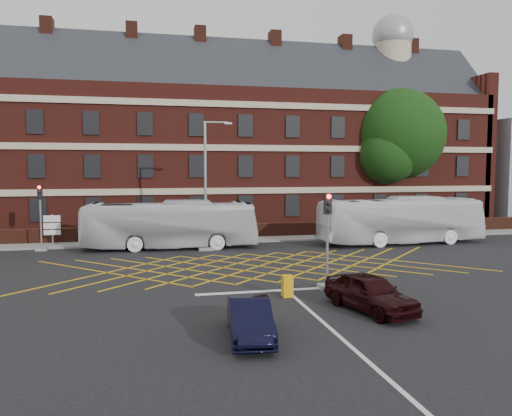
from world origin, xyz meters
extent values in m
plane|color=black|center=(0.00, 0.00, 0.00)|extent=(120.00, 120.00, 0.00)
cube|color=#541C15|center=(0.00, 22.00, 6.00)|extent=(50.00, 12.00, 12.00)
cube|color=black|center=(0.00, 22.00, 12.00)|extent=(51.00, 10.61, 10.61)
cube|color=#B7A88C|center=(0.00, 15.92, 7.00)|extent=(50.00, 0.18, 0.50)
cube|color=black|center=(0.00, 15.94, 5.50)|extent=(1.20, 0.14, 1.80)
cube|color=#481D13|center=(-7.00, 22.00, 16.50)|extent=(1.00, 1.40, 3.20)
cylinder|color=#B7A88C|center=(18.00, 22.00, 15.00)|extent=(3.60, 3.60, 6.00)
sphere|color=gray|center=(18.00, 22.00, 18.40)|extent=(4.00, 4.00, 4.00)
cube|color=#481D13|center=(0.00, 13.00, 0.55)|extent=(56.00, 0.50, 1.10)
cube|color=slate|center=(0.00, 12.00, 0.06)|extent=(60.00, 3.00, 0.12)
cube|color=#CC990C|center=(0.00, 2.00, 0.01)|extent=(8.22, 8.22, 0.02)
cube|color=silver|center=(0.00, -3.50, 0.01)|extent=(8.00, 0.30, 0.02)
cube|color=silver|center=(0.00, -10.00, 0.01)|extent=(0.15, 14.00, 0.02)
imported|color=silver|center=(-4.44, 9.17, 1.60)|extent=(11.64, 3.38, 3.20)
imported|color=white|center=(11.62, 7.84, 1.67)|extent=(12.09, 3.35, 3.34)
imported|color=black|center=(-2.80, -9.21, 0.61)|extent=(1.68, 3.81, 1.22)
imported|color=black|center=(2.22, -7.23, 0.71)|extent=(2.69, 4.44, 1.41)
cylinder|color=black|center=(16.10, 16.72, 3.38)|extent=(0.90, 0.90, 6.76)
sphere|color=black|center=(16.10, 16.72, 8.37)|extent=(8.03, 8.03, 8.03)
sphere|color=black|center=(14.60, 15.92, 6.56)|extent=(5.22, 5.22, 5.22)
sphere|color=black|center=(17.60, 17.52, 6.96)|extent=(4.82, 4.82, 4.82)
cube|color=slate|center=(1.83, -3.66, 0.10)|extent=(0.70, 0.70, 0.20)
cylinder|color=gray|center=(1.83, -3.66, 1.75)|extent=(0.12, 0.12, 3.50)
cube|color=black|center=(1.83, -3.66, 3.80)|extent=(0.30, 0.25, 0.95)
sphere|color=#FF0C05|center=(1.83, -3.80, 4.12)|extent=(0.20, 0.20, 0.20)
cube|color=slate|center=(-12.69, 10.12, 0.10)|extent=(0.70, 0.70, 0.20)
cylinder|color=gray|center=(-12.69, 10.12, 1.75)|extent=(0.12, 0.12, 3.50)
cube|color=black|center=(-12.69, 10.12, 3.80)|extent=(0.30, 0.25, 0.95)
sphere|color=#FF0C05|center=(-12.69, 9.98, 4.12)|extent=(0.20, 0.20, 0.20)
cube|color=slate|center=(-2.19, 8.10, 0.10)|extent=(1.00, 1.00, 0.20)
cylinder|color=gray|center=(-2.19, 8.10, 4.15)|extent=(0.18, 0.18, 8.31)
cylinder|color=gray|center=(-1.49, 8.10, 8.31)|extent=(1.60, 0.12, 0.12)
cube|color=gray|center=(-0.69, 8.10, 8.26)|extent=(0.50, 0.20, 0.12)
cylinder|color=gray|center=(-12.33, 11.97, 1.10)|extent=(0.10, 0.10, 2.20)
cube|color=silver|center=(-12.33, 11.89, 1.90)|extent=(1.10, 0.06, 0.45)
cube|color=silver|center=(-12.33, 11.89, 1.40)|extent=(1.10, 0.06, 0.40)
cube|color=silver|center=(-12.33, 11.89, 0.95)|extent=(1.10, 0.06, 0.35)
cube|color=orange|center=(-0.26, -4.58, 0.45)|extent=(0.41, 0.42, 0.90)
camera|label=1|loc=(-5.89, -24.26, 5.36)|focal=35.00mm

